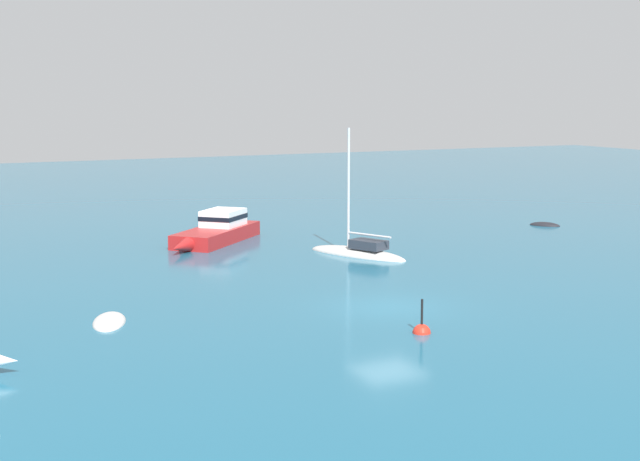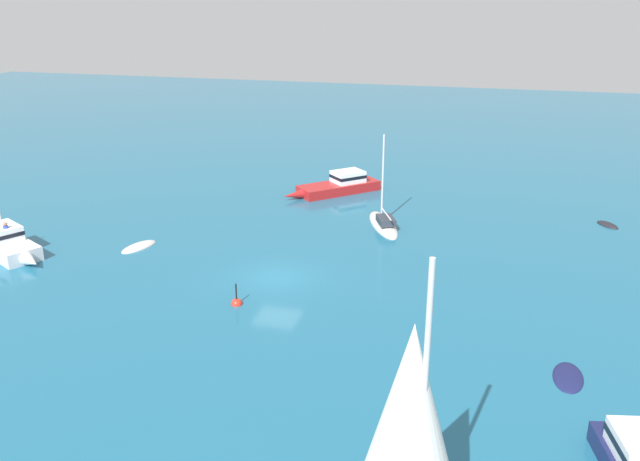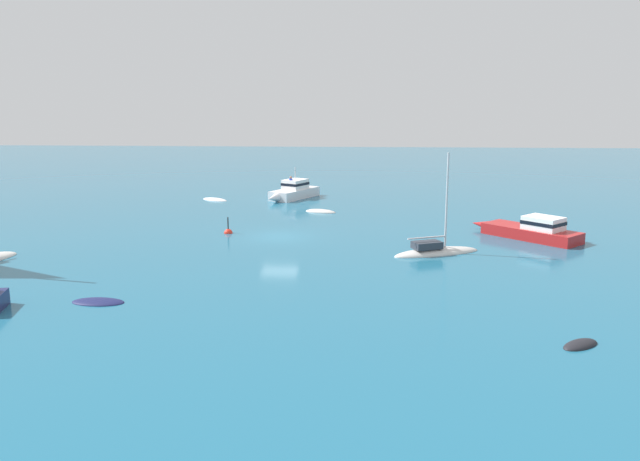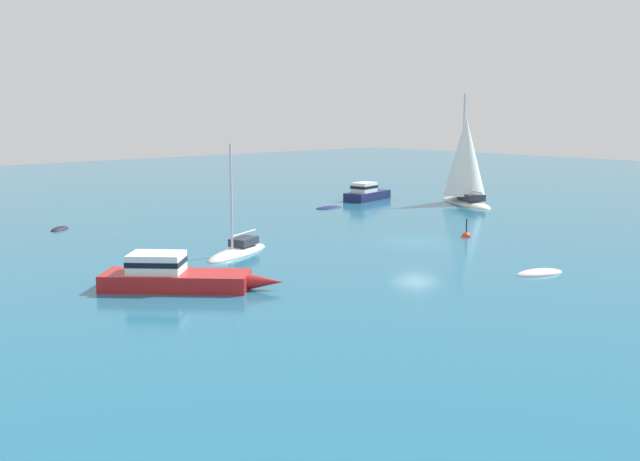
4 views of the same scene
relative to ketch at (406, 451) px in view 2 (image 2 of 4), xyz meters
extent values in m
plane|color=#1E607F|center=(-9.59, 17.53, -3.40)|extent=(160.00, 160.00, 0.00)
cube|color=white|center=(7.09, 5.07, -2.23)|extent=(1.90, 2.38, 0.86)
cube|color=black|center=(7.09, 5.07, -2.18)|extent=(1.95, 2.42, 0.24)
cylinder|color=silver|center=(0.43, -0.21, 1.44)|extent=(0.16, 0.16, 8.85)
cone|color=white|center=(0.07, -0.04, 0.63)|extent=(4.77, 4.77, 6.63)
cube|color=white|center=(-26.78, 16.86, -2.97)|extent=(5.88, 4.52, 0.86)
cone|color=white|center=(-23.78, 15.21, -2.97)|extent=(1.63, 1.43, 0.86)
cube|color=white|center=(-26.90, 16.93, -2.09)|extent=(2.78, 2.56, 0.90)
cube|color=black|center=(-26.90, 16.93, -2.05)|extent=(2.84, 2.61, 0.24)
cylinder|color=silver|center=(-26.90, 16.93, -1.09)|extent=(0.08, 0.08, 1.11)
cylinder|color=blue|center=(-26.33, 16.58, -2.02)|extent=(0.32, 0.32, 1.04)
sphere|color=#AF7257|center=(-26.33, 16.58, -1.38)|extent=(0.24, 0.24, 0.24)
ellipsoid|color=black|center=(9.60, 31.68, -3.40)|extent=(1.73, 1.93, 0.44)
ellipsoid|color=silver|center=(-5.28, 27.79, -3.40)|extent=(3.60, 5.84, 0.76)
cube|color=#2D333D|center=(-5.01, 27.16, -2.81)|extent=(1.62, 1.98, 0.43)
cylinder|color=silver|center=(-5.50, 28.32, -0.12)|extent=(0.13, 0.13, 5.80)
cylinder|color=silver|center=(-5.00, 27.14, -2.34)|extent=(1.11, 2.41, 0.10)
ellipsoid|color=#191E4C|center=(5.46, 10.82, -3.40)|extent=(1.37, 2.59, 0.32)
ellipsoid|color=silver|center=(-19.43, 19.79, -3.40)|extent=(1.91, 2.87, 0.48)
cube|color=#B21E1E|center=(-10.05, 34.68, -3.03)|extent=(6.25, 6.18, 0.75)
cone|color=#B21E1E|center=(-12.95, 31.85, -3.03)|extent=(1.69, 1.68, 0.75)
cube|color=white|center=(-9.43, 35.28, -2.22)|extent=(2.94, 2.93, 0.88)
cube|color=black|center=(-9.43, 35.28, -2.17)|extent=(3.00, 2.99, 0.24)
sphere|color=red|center=(-10.52, 13.80, -3.40)|extent=(0.61, 0.61, 0.61)
cylinder|color=black|center=(-10.52, 13.80, -2.68)|extent=(0.08, 0.08, 0.84)
camera|label=1|loc=(-26.78, -11.40, 4.46)|focal=52.12mm
camera|label=2|loc=(1.64, -15.46, 12.01)|focal=37.90mm
camera|label=3|loc=(34.19, 23.06, 6.15)|focal=36.78mm
camera|label=4|loc=(-38.65, 51.87, 4.64)|focal=41.79mm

